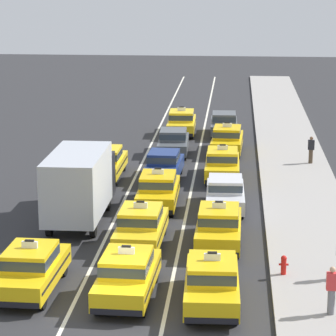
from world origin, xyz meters
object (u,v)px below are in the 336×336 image
taxi_right_fourth (222,164)px  taxi_right_fifth (227,139)px  pedestrian_by_storefront (332,290)px  sedan_right_sixth (224,123)px  fire_hydrant (284,264)px  box_truck_left_second (81,182)px  taxi_center_nearest (127,274)px  sedan_right_third (225,193)px  taxi_center_second (141,226)px  sedan_center_fourth (164,165)px  sedan_center_fifth (173,141)px  taxi_right_second (219,226)px  taxi_center_sixth (182,122)px  pedestrian_mid_block (311,150)px  taxi_center_third (158,189)px  taxi_left_nearest (31,268)px  taxi_left_third (106,162)px  taxi_right_nearest (212,281)px

taxi_right_fourth → taxi_right_fifth: 6.37m
taxi_right_fifth → pedestrian_by_storefront: 24.36m
sedan_right_sixth → fire_hydrant: 26.11m
sedan_right_sixth → box_truck_left_second: bearing=-107.5°
taxi_center_nearest → sedan_right_third: 11.35m
taxi_center_second → sedan_center_fourth: size_ratio=1.05×
sedan_center_fourth → pedestrian_by_storefront: size_ratio=2.65×
sedan_center_fifth → taxi_right_second: (3.15, -16.49, 0.03)m
sedan_center_fifth → pedestrian_by_storefront: bearing=-73.3°
taxi_center_nearest → taxi_center_second: bearing=91.6°
taxi_center_sixth → pedestrian_mid_block: (8.02, -8.27, 0.06)m
sedan_center_fourth → taxi_center_sixth: (0.13, 12.22, 0.03)m
sedan_right_third → taxi_right_fourth: 5.69m
sedan_center_fourth → sedan_right_sixth: (3.02, 12.12, 0.00)m
taxi_center_third → taxi_right_second: 6.15m
pedestrian_by_storefront → fire_hydrant: pedestrian_by_storefront is taller
taxi_center_sixth → taxi_right_fourth: bearing=-75.8°
taxi_left_nearest → sedan_center_fourth: size_ratio=1.05×
taxi_left_nearest → taxi_center_third: same height
taxi_center_sixth → pedestrian_by_storefront: taxi_center_sixth is taller
taxi_center_nearest → sedan_center_fifth: size_ratio=1.06×
box_truck_left_second → taxi_center_nearest: size_ratio=1.51×
taxi_right_fourth → pedestrian_mid_block: taxi_right_fourth is taller
taxi_left_third → taxi_right_fifth: 9.20m
box_truck_left_second → pedestrian_mid_block: (11.27, 11.31, -0.84)m
taxi_center_second → pedestrian_by_storefront: (7.03, -6.57, 0.10)m
sedan_right_sixth → pedestrian_by_storefront: pedestrian_by_storefront is taller
sedan_right_third → taxi_right_fifth: bearing=90.4°
taxi_left_third → pedestrian_by_storefront: size_ratio=2.77×
taxi_left_third → taxi_right_fifth: size_ratio=0.99×
sedan_center_fifth → sedan_right_sixth: bearing=64.0°
taxi_left_third → taxi_right_nearest: (6.30, -16.83, 0.00)m
taxi_center_second → taxi_left_nearest: bearing=-122.8°
taxi_center_second → sedan_right_sixth: bearing=82.5°
taxi_center_nearest → sedan_right_third: (3.22, 10.88, -0.03)m
box_truck_left_second → taxi_right_nearest: 11.15m
taxi_center_sixth → taxi_right_fifth: 6.31m
taxi_center_third → taxi_right_fifth: same height
fire_hydrant → taxi_center_third: bearing=122.1°
taxi_left_nearest → taxi_center_sixth: 28.29m
taxi_left_third → taxi_right_second: 12.49m
taxi_center_second → pedestrian_mid_block: bearing=61.0°
taxi_left_third → taxi_right_fifth: same height
taxi_left_third → taxi_right_nearest: bearing=-69.5°
sedan_center_fourth → sedan_right_third: bearing=-57.5°
taxi_left_third → taxi_right_second: (6.39, -10.73, 0.00)m
sedan_right_third → taxi_center_third: bearing=176.7°
sedan_center_fourth → taxi_right_fifth: size_ratio=0.94×
taxi_center_second → taxi_center_sixth: 22.95m
sedan_right_sixth → sedan_center_fourth: bearing=-104.0°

